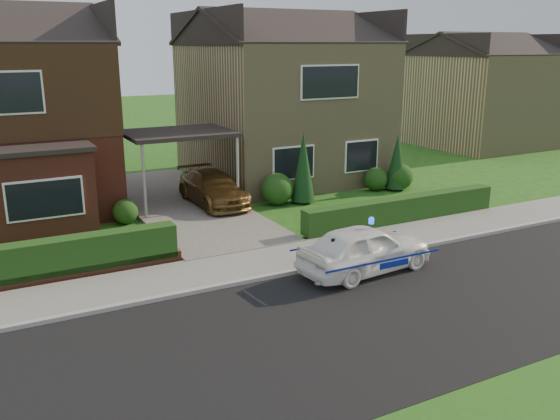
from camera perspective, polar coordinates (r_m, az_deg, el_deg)
ground at (r=13.03m, az=6.48°, el=-10.85°), size 120.00×120.00×0.00m
road at (r=13.03m, az=6.48°, el=-10.85°), size 60.00×6.00×0.02m
kerb at (r=15.38m, az=0.08°, el=-6.22°), size 60.00×0.16×0.12m
sidewalk at (r=16.26m, az=-1.66°, el=-5.03°), size 60.00×2.00×0.10m
driveway at (r=22.37m, az=-9.49°, el=0.60°), size 3.80×12.00×0.12m
house_right at (r=26.74m, az=0.10°, el=11.10°), size 7.50×8.06×7.25m
carport_link at (r=21.80m, az=-9.76°, el=7.17°), size 3.80×3.00×2.77m
dwarf_wall at (r=15.91m, az=-22.91°, el=-6.29°), size 7.70×0.25×0.36m
hedge_left at (r=16.12m, az=-22.90°, el=-6.70°), size 7.50×0.55×0.90m
hedge_right at (r=20.29m, az=11.60°, el=-1.25°), size 7.50×0.55×0.80m
shrub_left_mid at (r=19.73m, az=-19.03°, el=-0.29°), size 1.32×1.32×1.32m
shrub_left_near at (r=20.36m, az=-14.68°, el=-0.16°), size 0.84×0.84×0.84m
shrub_right_near at (r=22.00m, az=-0.29°, el=2.02°), size 1.20×1.20×1.20m
shrub_right_mid at (r=24.52m, az=9.19°, el=2.96°), size 0.96×0.96×0.96m
shrub_right_far at (r=24.88m, az=11.46°, el=3.17°), size 1.08×1.08×1.08m
conifer_a at (r=22.15m, az=2.25°, el=3.96°), size 0.90×0.90×2.60m
conifer_b at (r=24.65m, az=11.16°, el=4.40°), size 0.90×0.90×2.20m
neighbour_right at (r=37.09m, az=18.63°, el=9.93°), size 6.50×7.00×5.20m
police_car at (r=15.63m, az=8.19°, el=-3.75°), size 3.45×3.88×1.44m
driveway_car at (r=21.87m, az=-6.47°, el=2.11°), size 1.68×4.04×1.17m
potted_plant_c at (r=17.14m, az=-15.96°, el=-3.54°), size 0.48×0.48×0.66m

